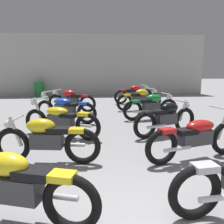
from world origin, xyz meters
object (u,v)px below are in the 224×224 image
at_px(motorcycle_left_row_2, 60,119).
at_px(motorcycle_right_row_4, 140,99).
at_px(motorcycle_right_row_1, 196,136).
at_px(oil_drum, 39,89).
at_px(motorcycle_left_row_0, 15,186).
at_px(motorcycle_left_row_3, 65,108).
at_px(motorcycle_right_row_3, 151,106).
at_px(motorcycle_left_row_4, 71,100).
at_px(motorcycle_left_row_1, 46,139).
at_px(motorcycle_right_row_2, 166,118).
at_px(motorcycle_right_row_5, 134,94).

distance_m(motorcycle_left_row_2, motorcycle_right_row_4, 4.43).
relative_size(motorcycle_right_row_1, oil_drum, 2.48).
xyz_separation_m(motorcycle_left_row_0, motorcycle_left_row_3, (0.02, 5.03, -0.01)).
relative_size(motorcycle_right_row_4, oil_drum, 2.28).
bearing_deg(motorcycle_right_row_3, motorcycle_right_row_4, 91.22).
bearing_deg(motorcycle_left_row_4, motorcycle_right_row_3, -30.25).
relative_size(motorcycle_left_row_1, motorcycle_left_row_3, 0.98).
relative_size(motorcycle_right_row_1, motorcycle_right_row_3, 1.08).
bearing_deg(motorcycle_left_row_2, motorcycle_right_row_4, 52.04).
bearing_deg(motorcycle_right_row_2, motorcycle_left_row_3, 147.81).
distance_m(motorcycle_left_row_3, motorcycle_right_row_2, 3.25).
bearing_deg(motorcycle_left_row_2, motorcycle_right_row_3, 32.67).
bearing_deg(motorcycle_right_row_5, oil_drum, 149.56).
height_order(motorcycle_left_row_0, motorcycle_right_row_5, same).
relative_size(motorcycle_right_row_3, motorcycle_right_row_5, 1.01).
height_order(motorcycle_left_row_3, motorcycle_right_row_1, same).
xyz_separation_m(motorcycle_left_row_0, motorcycle_right_row_5, (2.87, 8.61, 0.00)).
bearing_deg(motorcycle_right_row_5, motorcycle_left_row_4, -146.50).
relative_size(motorcycle_left_row_1, motorcycle_right_row_1, 0.93).
height_order(motorcycle_left_row_1, motorcycle_left_row_4, same).
height_order(motorcycle_right_row_3, motorcycle_right_row_4, same).
bearing_deg(motorcycle_left_row_2, motorcycle_right_row_1, -31.76).
height_order(motorcycle_right_row_1, motorcycle_right_row_3, motorcycle_right_row_1).
height_order(motorcycle_right_row_1, motorcycle_right_row_4, motorcycle_right_row_1).
xyz_separation_m(motorcycle_left_row_1, motorcycle_right_row_4, (2.78, 5.15, 0.00)).
xyz_separation_m(motorcycle_left_row_2, motorcycle_right_row_5, (2.79, 5.23, 0.01)).
distance_m(motorcycle_left_row_3, motorcycle_left_row_4, 1.73).
relative_size(motorcycle_left_row_4, motorcycle_right_row_4, 0.99).
height_order(motorcycle_right_row_1, oil_drum, motorcycle_right_row_1).
bearing_deg(motorcycle_left_row_3, motorcycle_right_row_5, 51.44).
bearing_deg(motorcycle_right_row_2, motorcycle_left_row_0, -129.97).
height_order(motorcycle_left_row_0, oil_drum, motorcycle_left_row_0).
height_order(motorcycle_left_row_2, motorcycle_right_row_5, motorcycle_left_row_2).
height_order(motorcycle_left_row_0, motorcycle_right_row_3, same).
bearing_deg(motorcycle_left_row_1, oil_drum, 102.33).
height_order(motorcycle_left_row_3, motorcycle_left_row_4, motorcycle_left_row_3).
xyz_separation_m(motorcycle_left_row_4, motorcycle_right_row_3, (2.76, -1.61, 0.00)).
bearing_deg(motorcycle_left_row_0, motorcycle_right_row_3, 61.11).
bearing_deg(motorcycle_left_row_2, motorcycle_left_row_4, 89.98).
distance_m(motorcycle_left_row_1, motorcycle_left_row_3, 3.31).
relative_size(motorcycle_left_row_1, oil_drum, 2.31).
height_order(motorcycle_left_row_2, oil_drum, motorcycle_left_row_2).
bearing_deg(motorcycle_left_row_1, motorcycle_right_row_2, 29.96).
xyz_separation_m(motorcycle_right_row_1, motorcycle_right_row_3, (0.01, 3.48, 0.01)).
relative_size(motorcycle_left_row_3, motorcycle_left_row_4, 1.05).
distance_m(motorcycle_left_row_4, motorcycle_right_row_4, 2.73).
xyz_separation_m(motorcycle_left_row_3, motorcycle_right_row_5, (2.85, 3.58, 0.01)).
bearing_deg(motorcycle_right_row_5, motorcycle_left_row_0, -108.44).
distance_m(motorcycle_left_row_3, motorcycle_right_row_3, 2.83).
height_order(motorcycle_right_row_1, motorcycle_right_row_5, motorcycle_right_row_1).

